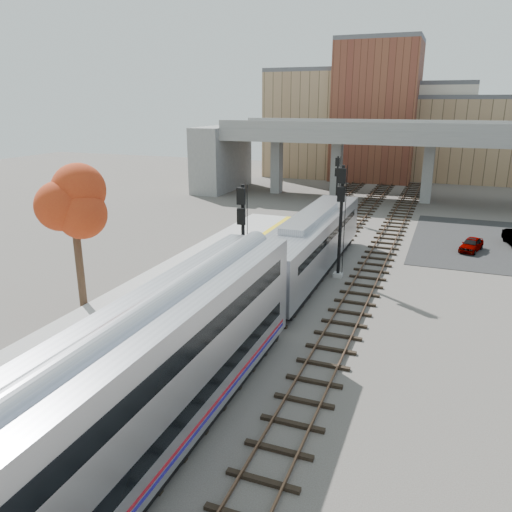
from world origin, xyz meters
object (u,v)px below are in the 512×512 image
Objects in this scene: locomotive at (310,243)px; car_a at (471,244)px; signal_mast_far at (337,190)px; tree at (73,203)px; signal_mast_mid at (340,222)px; signal_mast_near at (243,248)px; coach at (102,425)px.

locomotive is 5.89× the size of car_a.
locomotive is 17.75m from signal_mast_far.
locomotive is 2.24× the size of tree.
tree is at bearing -135.11° from locomotive.
signal_mast_mid is 2.38× the size of car_a.
signal_mast_near is (-2.10, -7.12, 1.37)m from locomotive.
signal_mast_far is 29.79m from tree.
locomotive is 0.76× the size of coach.
tree reaches higher than car_a.
signal_mast_far is at bearing 92.99° from coach.
signal_mast_mid reaches higher than car_a.
car_a is (10.73, 10.17, -1.69)m from locomotive.
coach is 3.25× the size of signal_mast_mid.
locomotive is 2.47× the size of signal_mast_mid.
signal_mast_far is at bearing 166.75° from car_a.
tree reaches higher than signal_mast_far.
car_a is at bearing -30.10° from signal_mast_far.
signal_mast_near is at bearing -106.43° from locomotive.
coach is 22.77m from signal_mast_mid.
signal_mast_far reaches higher than coach.
signal_mast_far is at bearing 73.01° from tree.
locomotive is at bearing -178.75° from signal_mast_mid.
locomotive is 2.62× the size of signal_mast_near.
signal_mast_mid is (2.00, 0.04, 1.66)m from locomotive.
signal_mast_mid is 18.06m from signal_mast_far.
locomotive is 2.96× the size of signal_mast_far.
coach is at bearing -82.28° from signal_mast_near.
signal_mast_near is at bearing -109.74° from car_a.
tree is 2.62× the size of car_a.
tree reaches higher than locomotive.
locomotive is at bearing -83.20° from signal_mast_far.
tree is (-8.66, -28.33, 3.22)m from signal_mast_far.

